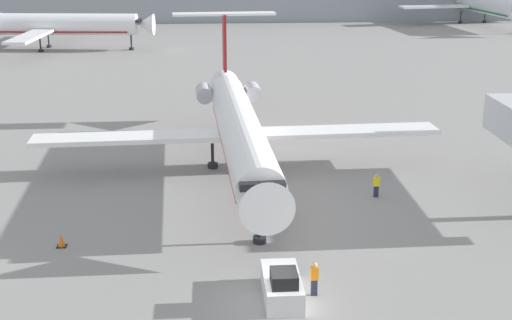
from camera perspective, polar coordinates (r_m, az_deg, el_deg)
The scene contains 8 objects.
ground_plane at distance 36.05m, azimuth 1.45°, elevation -11.55°, with size 600.00×600.00×0.00m, color gray.
airplane_main at distance 53.80m, azimuth -1.35°, elevation 2.63°, with size 31.14×32.67×10.42m.
pushback_tug at distance 36.40m, azimuth 2.09°, elevation -9.98°, with size 1.85×4.16×1.89m.
worker_near_tug at distance 36.62m, azimuth 4.69°, elevation -9.38°, with size 0.40×0.26×1.83m.
worker_by_wing at distance 50.13m, azimuth 9.61°, elevation -1.99°, with size 0.40×0.24×1.65m.
traffic_cone_left at distance 43.54m, azimuth -15.32°, elevation -6.23°, with size 0.57×0.57×0.81m.
airplane_parked_far_left at distance 115.47m, azimuth -16.30°, elevation 10.40°, with size 31.63×30.06×10.65m.
airplane_parked_far_right at distance 149.00m, azimuth 17.29°, elevation 12.02°, with size 31.32×37.14×11.45m.
Camera 1 is at (-3.12, -31.22, 17.77)m, focal length 50.00 mm.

